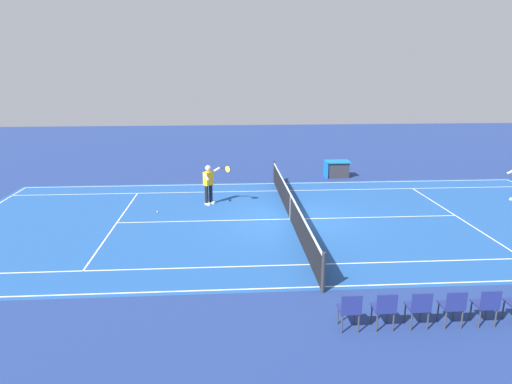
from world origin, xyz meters
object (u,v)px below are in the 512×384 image
tennis_player_near (209,183)px  spectator_chair_5 (350,309)px  tennis_ball (158,212)px  spectator_chair_1 (487,304)px  tennis_net (290,207)px  equipment_cart_tarped (337,169)px  spectator_chair_2 (453,305)px  spectator_chair_3 (419,306)px  spectator_chair_4 (385,307)px

tennis_player_near → spectator_chair_5: size_ratio=1.93×
tennis_ball → spectator_chair_1: 12.01m
tennis_net → equipment_cart_tarped: bearing=-116.7°
spectator_chair_1 → tennis_ball: bearing=-46.3°
tennis_player_near → tennis_ball: 2.43m
spectator_chair_2 → tennis_player_near: bearing=-60.3°
spectator_chair_3 → equipment_cart_tarped: spectator_chair_3 is taller
tennis_player_near → spectator_chair_4: (-4.03, 9.71, -0.41)m
spectator_chair_3 → spectator_chair_4: size_ratio=1.00×
tennis_net → spectator_chair_2: tennis_net is taller
tennis_player_near → tennis_net: bearing=144.7°
spectator_chair_4 → equipment_cart_tarped: (-2.41, -14.23, -0.08)m
tennis_player_near → equipment_cart_tarped: 7.88m
tennis_player_near → tennis_ball: tennis_player_near is taller
tennis_net → spectator_chair_1: 8.19m
spectator_chair_2 → spectator_chair_5: bearing=0.0°
tennis_net → equipment_cart_tarped: size_ratio=9.36×
tennis_player_near → spectator_chair_1: bearing=123.0°
spectator_chair_3 → spectator_chair_4: bearing=0.0°
spectator_chair_5 → equipment_cart_tarped: (-3.17, -14.23, -0.08)m
tennis_player_near → spectator_chair_5: 10.26m
tennis_net → spectator_chair_2: 7.93m
tennis_net → spectator_chair_4: (-0.96, 7.53, 0.03)m
tennis_player_near → tennis_ball: (2.01, 1.04, -0.90)m
tennis_net → tennis_player_near: bearing=-35.3°
spectator_chair_3 → spectator_chair_5: size_ratio=1.00×
spectator_chair_2 → spectator_chair_5: (2.26, 0.00, 0.00)m
tennis_ball → equipment_cart_tarped: (-8.45, -5.55, 0.40)m
tennis_player_near → spectator_chair_4: 10.52m
spectator_chair_2 → spectator_chair_3: 0.75m
tennis_net → spectator_chair_5: bearing=91.5°
tennis_net → tennis_ball: 5.23m
tennis_ball → spectator_chair_5: (-5.28, 8.67, 0.49)m
spectator_chair_2 → tennis_ball: bearing=-49.0°
equipment_cart_tarped → tennis_ball: bearing=33.3°
spectator_chair_4 → spectator_chair_5: same height
tennis_ball → equipment_cart_tarped: 10.12m
tennis_net → spectator_chair_3: bearing=102.8°
tennis_net → spectator_chair_5: (-0.20, 7.53, 0.03)m
tennis_net → spectator_chair_1: (-3.22, 7.53, 0.03)m
tennis_player_near → equipment_cart_tarped: size_ratio=1.36×
tennis_ball → spectator_chair_2: 11.51m
spectator_chair_2 → spectator_chair_1: bearing=180.0°
spectator_chair_1 → equipment_cart_tarped: (-0.15, -14.23, -0.08)m
tennis_ball → spectator_chair_2: size_ratio=0.08×
spectator_chair_5 → equipment_cart_tarped: bearing=-102.5°
tennis_ball → spectator_chair_2: (-7.55, 8.67, 0.49)m
tennis_net → tennis_player_near: tennis_player_near is taller
tennis_net → spectator_chair_4: tennis_net is taller
spectator_chair_3 → tennis_ball: bearing=-51.9°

